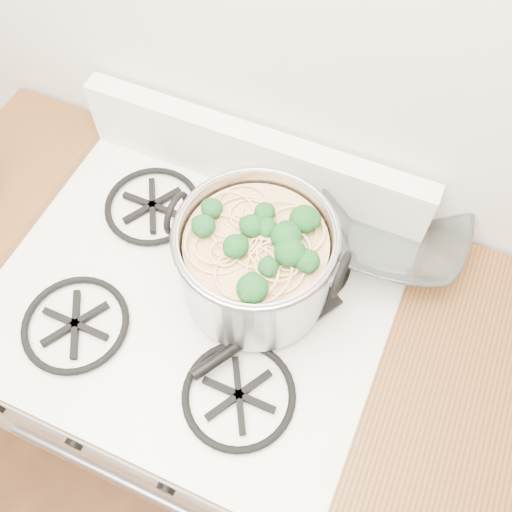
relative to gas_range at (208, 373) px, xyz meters
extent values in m
cube|color=white|center=(0.00, 0.00, -0.03)|extent=(0.76, 0.65, 0.81)
cube|color=white|center=(0.00, 0.00, 0.44)|extent=(0.76, 0.65, 0.04)
cube|color=black|center=(0.00, -0.31, -0.02)|extent=(0.58, 0.02, 0.46)
cube|color=black|center=(0.00, 0.00, 0.48)|extent=(0.60, 0.56, 0.02)
cylinder|color=black|center=(-0.28, -0.32, 0.34)|extent=(0.04, 0.03, 0.04)
cylinder|color=black|center=(-0.10, -0.32, 0.34)|extent=(0.04, 0.03, 0.04)
cylinder|color=black|center=(0.10, -0.32, 0.34)|extent=(0.04, 0.03, 0.04)
cube|color=silver|center=(-0.51, 0.00, 0.00)|extent=(0.25, 0.65, 0.88)
cylinder|color=#999AA1|center=(0.11, 0.06, 0.58)|extent=(0.28, 0.28, 0.18)
torus|color=#999AA1|center=(0.11, 0.06, 0.67)|extent=(0.29, 0.29, 0.01)
torus|color=black|center=(-0.04, 0.06, 0.64)|extent=(0.01, 0.08, 0.08)
torus|color=black|center=(0.27, 0.06, 0.64)|extent=(0.01, 0.08, 0.08)
cylinder|color=tan|center=(0.11, 0.06, 0.57)|extent=(0.25, 0.25, 0.16)
sphere|color=#124519|center=(0.11, 0.06, 0.66)|extent=(0.04, 0.04, 0.04)
sphere|color=#124519|center=(0.11, 0.06, 0.66)|extent=(0.04, 0.04, 0.04)
sphere|color=#124519|center=(0.11, 0.06, 0.66)|extent=(0.04, 0.04, 0.04)
sphere|color=#124519|center=(0.11, 0.06, 0.66)|extent=(0.04, 0.04, 0.04)
sphere|color=#124519|center=(0.11, 0.06, 0.66)|extent=(0.04, 0.04, 0.04)
sphere|color=#124519|center=(0.11, 0.06, 0.66)|extent=(0.04, 0.04, 0.04)
sphere|color=#124519|center=(0.11, 0.06, 0.66)|extent=(0.04, 0.04, 0.04)
sphere|color=#124519|center=(0.11, 0.06, 0.66)|extent=(0.04, 0.04, 0.04)
sphere|color=#124519|center=(0.11, 0.06, 0.66)|extent=(0.04, 0.04, 0.04)
sphere|color=#124519|center=(0.11, 0.06, 0.66)|extent=(0.04, 0.04, 0.04)
sphere|color=#124519|center=(0.11, 0.06, 0.66)|extent=(0.04, 0.04, 0.04)
sphere|color=#124519|center=(0.11, 0.06, 0.66)|extent=(0.04, 0.04, 0.04)
sphere|color=#124519|center=(0.11, 0.06, 0.66)|extent=(0.04, 0.04, 0.04)
imported|color=white|center=(0.31, 0.28, 0.50)|extent=(0.13, 0.13, 0.03)
camera|label=1|loc=(0.32, -0.41, 1.47)|focal=40.00mm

